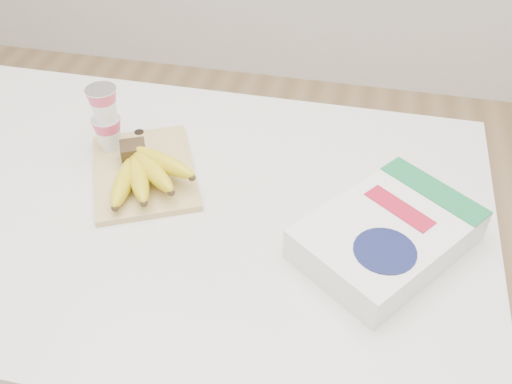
# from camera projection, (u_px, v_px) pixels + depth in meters

# --- Properties ---
(table) EXTENTS (1.18, 0.79, 0.89)m
(table) POSITION_uv_depth(u_px,v_px,m) (188.00, 340.00, 1.35)
(table) COLOR silver
(table) RESTS_ON ground
(cutting_board) EXTENTS (0.28, 0.32, 0.01)m
(cutting_board) POSITION_uv_depth(u_px,v_px,m) (144.00, 171.00, 1.11)
(cutting_board) COLOR #E4C87D
(cutting_board) RESTS_ON table
(bananas) EXTENTS (0.18, 0.19, 0.07)m
(bananas) POSITION_uv_depth(u_px,v_px,m) (144.00, 171.00, 1.06)
(bananas) COLOR #382816
(bananas) RESTS_ON cutting_board
(yogurt_stack) EXTENTS (0.06, 0.06, 0.14)m
(yogurt_stack) POSITION_uv_depth(u_px,v_px,m) (106.00, 117.00, 1.11)
(yogurt_stack) COLOR white
(yogurt_stack) RESTS_ON cutting_board
(cereal_box) EXTENTS (0.33, 0.35, 0.06)m
(cereal_box) POSITION_uv_depth(u_px,v_px,m) (387.00, 235.00, 0.95)
(cereal_box) COLOR white
(cereal_box) RESTS_ON table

